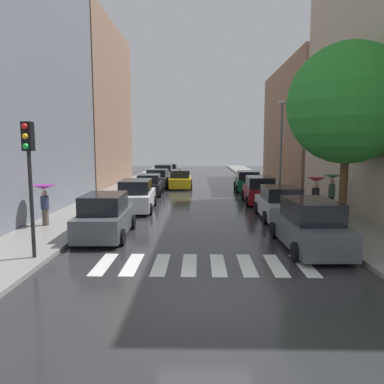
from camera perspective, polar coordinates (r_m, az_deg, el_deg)
ground_plane at (r=32.49m, az=1.36°, el=0.58°), size 28.00×72.00×0.04m
sidewalk_left at (r=33.09m, az=-9.97°, el=0.76°), size 3.00×72.00×0.15m
sidewalk_right at (r=33.15m, az=12.67°, el=0.70°), size 3.00×72.00×0.15m
crosswalk_stripes at (r=11.69m, az=1.84°, el=-11.26°), size 6.75×2.20×0.01m
building_left_mid at (r=37.10m, az=-16.32°, el=12.69°), size 6.00×15.18×14.92m
building_right_mid at (r=39.60m, az=17.72°, el=9.89°), size 6.00×17.47×11.64m
parked_car_left_nearest at (r=15.38m, az=-13.36°, el=-3.80°), size 2.10×4.30×1.79m
parked_car_left_second at (r=21.36m, az=-8.67°, el=-0.64°), size 2.23×4.75×1.79m
parked_car_left_third at (r=28.01m, az=-6.67°, el=1.05°), size 2.09×4.11×1.59m
parked_car_left_fourth at (r=33.73m, az=-5.32°, el=2.11°), size 2.31×4.18×1.60m
parked_car_left_fifth at (r=39.21m, az=-4.40°, el=2.92°), size 2.11×4.58×1.76m
parked_car_left_sixth at (r=45.01m, az=-3.49°, el=3.36°), size 2.12×4.46×1.55m
parked_car_right_nearest at (r=13.88m, az=17.76°, el=-5.06°), size 2.09×4.72×1.82m
parked_car_right_second at (r=19.23m, az=13.54°, el=-1.78°), size 2.13×4.22×1.67m
parked_car_right_third at (r=24.28m, az=10.46°, el=0.21°), size 2.15×4.68×1.75m
parked_car_right_fourth at (r=30.62m, az=8.67°, el=1.60°), size 2.23×4.42×1.67m
taxi_midroad at (r=32.40m, az=-1.83°, el=1.95°), size 2.17×4.61×1.81m
pedestrian_foreground at (r=19.00m, az=18.72°, el=0.33°), size 0.90×0.90×2.02m
pedestrian_near_tree at (r=17.65m, az=-22.02°, el=-0.51°), size 1.04×1.04×1.83m
pedestrian_by_kerb at (r=21.21m, az=20.97°, el=0.92°), size 0.92×0.92×2.01m
street_tree_right at (r=18.25m, az=23.10°, el=12.50°), size 5.39×5.39×8.14m
traffic_light_left_corner at (r=12.47m, az=-24.10°, el=4.64°), size 0.30×0.42×4.30m
lamp_post_right at (r=26.35m, az=13.72°, el=7.61°), size 0.60×0.28×6.65m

